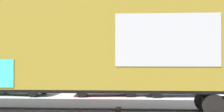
# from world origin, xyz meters

# --- Properties ---
(ground_plane) EXTENTS (260.00, 260.00, 0.00)m
(ground_plane) POSITION_xyz_m (0.00, 0.00, 0.00)
(ground_plane) COLOR #B2B5BC
(track) EXTENTS (60.02, 3.10, 0.08)m
(track) POSITION_xyz_m (1.03, 0.00, 0.04)
(track) COLOR #4C4742
(track) RESTS_ON ground_plane
(freight_car) EXTENTS (17.92, 3.33, 5.02)m
(freight_car) POSITION_xyz_m (0.92, -0.00, 2.88)
(freight_car) COLOR olive
(freight_car) RESTS_ON ground_plane
(flagpole) EXTENTS (0.18, 1.30, 7.89)m
(flagpole) POSITION_xyz_m (-0.22, 10.46, 4.88)
(flagpole) COLOR silver
(flagpole) RESTS_ON ground_plane
(hillside) EXTENTS (130.56, 38.56, 16.02)m
(hillside) POSITION_xyz_m (0.01, 66.36, 5.82)
(hillside) COLOR gray
(hillside) RESTS_ON ground_plane
(parked_car_green) EXTENTS (4.34, 2.25, 1.62)m
(parked_car_green) POSITION_xyz_m (-4.41, 5.86, 0.81)
(parked_car_green) COLOR #1E5933
(parked_car_green) RESTS_ON ground_plane
(parked_car_red) EXTENTS (4.48, 2.27, 1.63)m
(parked_car_red) POSITION_xyz_m (1.26, 5.98, 0.81)
(parked_car_red) COLOR #B21E1E
(parked_car_red) RESTS_ON ground_plane
(parked_car_silver) EXTENTS (4.73, 2.33, 1.64)m
(parked_car_silver) POSITION_xyz_m (5.87, 6.13, 0.82)
(parked_car_silver) COLOR #B7BABF
(parked_car_silver) RESTS_ON ground_plane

